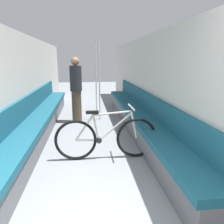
{
  "coord_description": "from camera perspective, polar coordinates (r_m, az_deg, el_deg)",
  "views": [
    {
      "loc": [
        -0.05,
        -0.97,
        1.6
      ],
      "look_at": [
        0.48,
        3.6,
        0.49
      ],
      "focal_mm": 35.0,
      "sensor_mm": 36.0,
      "label": 1
    }
  ],
  "objects": [
    {
      "name": "grab_pole_near",
      "position": [
        5.83,
        -3.29,
        7.92
      ],
      "size": [
        0.08,
        0.08,
        2.12
      ],
      "color": "gray",
      "rests_on": "ground"
    },
    {
      "name": "wall_right",
      "position": [
        5.04,
        9.93,
        7.28
      ],
      "size": [
        0.1,
        10.87,
        2.14
      ],
      "primitive_type": "cube",
      "color": "beige",
      "rests_on": "ground"
    },
    {
      "name": "grab_pole_far",
      "position": [
        6.76,
        -4.18,
        8.68
      ],
      "size": [
        0.08,
        0.08,
        2.12
      ],
      "color": "gray",
      "rests_on": "ground"
    },
    {
      "name": "passenger_standing",
      "position": [
        5.68,
        -9.35,
        5.87
      ],
      "size": [
        0.3,
        0.3,
        1.66
      ],
      "rotation": [
        0.0,
        0.0,
        -2.22
      ],
      "color": "#473828",
      "rests_on": "ground"
    },
    {
      "name": "wall_left",
      "position": [
        5.01,
        -22.1,
        6.46
      ],
      "size": [
        0.1,
        10.87,
        2.14
      ],
      "primitive_type": "cube",
      "color": "beige",
      "rests_on": "ground"
    },
    {
      "name": "bench_seat_row_right",
      "position": [
        4.99,
        7.0,
        -1.73
      ],
      "size": [
        0.49,
        6.37,
        0.88
      ],
      "color": "#5B5B60",
      "rests_on": "ground"
    },
    {
      "name": "bicycle",
      "position": [
        3.58,
        -1.46,
        -6.7
      ],
      "size": [
        1.67,
        0.46,
        0.87
      ],
      "rotation": [
        0.0,
        0.0,
        0.34
      ],
      "color": "black",
      "rests_on": "ground"
    },
    {
      "name": "bench_seat_row_left",
      "position": [
        4.96,
        -18.67,
        -2.44
      ],
      "size": [
        0.49,
        6.37,
        0.88
      ],
      "color": "#5B5B60",
      "rests_on": "ground"
    }
  ]
}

